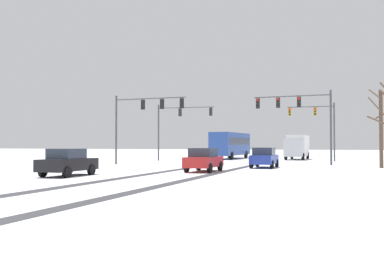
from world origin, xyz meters
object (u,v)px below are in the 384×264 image
Objects in this scene: box_truck_delivery at (297,146)px; traffic_signal_near_left at (143,113)px; traffic_signal_near_right at (299,111)px; car_red_second at (204,160)px; traffic_signal_far_left at (178,120)px; car_blue_lead at (264,158)px; traffic_signal_far_right at (318,120)px; bus_oncoming at (231,144)px; car_black_third at (68,162)px; bare_tree_sidewalk_far at (381,124)px.

traffic_signal_near_left is at bearing -121.74° from box_truck_delivery.
traffic_signal_near_right reaches higher than car_red_second.
car_red_second is at bearing -63.76° from traffic_signal_far_left.
traffic_signal_far_left is 17.28m from car_blue_lead.
car_blue_lead is (-3.29, -15.54, -3.79)m from traffic_signal_far_right.
box_truck_delivery is (3.54, 27.31, 0.82)m from car_red_second.
car_blue_lead is at bearing -69.00° from bus_oncoming.
traffic_signal_far_left is 1.63× the size of car_black_third.
box_truck_delivery is (0.47, 20.90, 0.82)m from car_blue_lead.
traffic_signal_far_right is 14.17m from bare_tree_sidewalk_far.
bare_tree_sidewalk_far reaches higher than car_blue_lead.
car_black_third is 35.41m from box_truck_delivery.
bus_oncoming is at bearing 132.49° from bare_tree_sidewalk_far.
traffic_signal_near_right is 0.60× the size of bus_oncoming.
traffic_signal_near_left is at bearing -177.25° from bare_tree_sidewalk_far.
car_blue_lead and car_red_second have the same top height.
traffic_signal_far_right is at bearing 73.85° from car_red_second.
box_truck_delivery reaches higher than car_blue_lead.
box_truck_delivery is at bearing -0.95° from bus_oncoming.
traffic_signal_far_right and traffic_signal_far_left have the same top height.
traffic_signal_far_left is 1.63× the size of car_red_second.
traffic_signal_far_left is at bearing -166.20° from traffic_signal_far_right.
bare_tree_sidewalk_far is (20.89, -9.22, -1.21)m from traffic_signal_far_left.
traffic_signal_near_left and traffic_signal_near_right have the same top height.
traffic_signal_near_right is 16.50m from traffic_signal_far_left.
car_black_third is 0.37× the size of bus_oncoming.
traffic_signal_near_right is at bearing 169.78° from bare_tree_sidewalk_far.
bare_tree_sidewalk_far is (5.56, -12.98, -1.14)m from traffic_signal_far_right.
car_blue_lead is at bearing -44.39° from traffic_signal_far_left.
car_black_third is 24.19m from bare_tree_sidewalk_far.
bus_oncoming is at bearing 66.89° from traffic_signal_far_left.
bus_oncoming reaches higher than car_red_second.
traffic_signal_near_right reaches higher than car_black_third.
traffic_signal_near_right is 1.00× the size of traffic_signal_far_left.
bus_oncoming is 8.56m from box_truck_delivery.
traffic_signal_near_right is at bearing -83.68° from box_truck_delivery.
bare_tree_sidewalk_far reaches higher than car_red_second.
traffic_signal_near_left is 12.28m from car_red_second.
traffic_signal_near_left is 22.95m from box_truck_delivery.
car_red_second is 0.55× the size of box_truck_delivery.
car_blue_lead is at bearing -91.28° from box_truck_delivery.
traffic_signal_far_right is 0.87× the size of box_truck_delivery.
bus_oncoming is (3.95, 9.26, -2.68)m from traffic_signal_far_left.
bare_tree_sidewalk_far is at bearing -65.44° from box_truck_delivery.
traffic_signal_far_left is at bearing 150.79° from traffic_signal_near_right.
traffic_signal_far_right is 16.33m from car_blue_lead.
traffic_signal_near_left is at bearing 172.17° from car_blue_lead.
bus_oncoming is (1.32, 34.14, 1.18)m from car_black_third.
box_truck_delivery is at bearing 58.26° from traffic_signal_near_left.
traffic_signal_near_right is at bearing 8.80° from traffic_signal_near_left.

